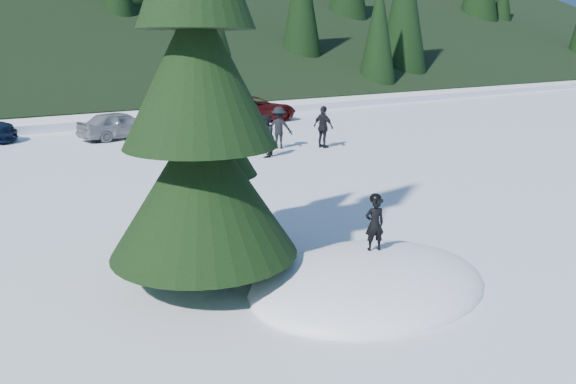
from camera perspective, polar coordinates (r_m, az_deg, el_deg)
ground at (r=9.98m, az=8.19°, el=-9.32°), size 200.00×200.00×0.00m
snow_mound at (r=9.98m, az=8.19°, el=-9.32°), size 4.48×3.52×0.96m
spruce_tall at (r=9.28m, az=-9.05°, el=10.09°), size 3.20×3.20×8.60m
spruce_short at (r=11.13m, az=-7.68°, el=4.52°), size 2.20×2.20×5.37m
child_skier at (r=10.09m, az=8.79°, el=-3.22°), size 0.42×0.36×0.97m
adult_0 at (r=21.05m, az=-2.26°, el=5.71°), size 0.98×0.97×1.60m
adult_1 at (r=23.06m, az=3.62°, el=6.60°), size 0.55×1.05×1.71m
adult_2 at (r=22.91m, az=-0.93°, el=6.56°), size 1.23×1.20×1.69m
car_4 at (r=26.50m, az=-16.71°, el=6.55°), size 3.83×1.90×1.25m
car_5 at (r=31.26m, az=-10.39°, el=8.21°), size 4.63×2.99×1.44m
car_6 at (r=31.38m, az=-3.68°, el=8.43°), size 5.17×2.44×1.43m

